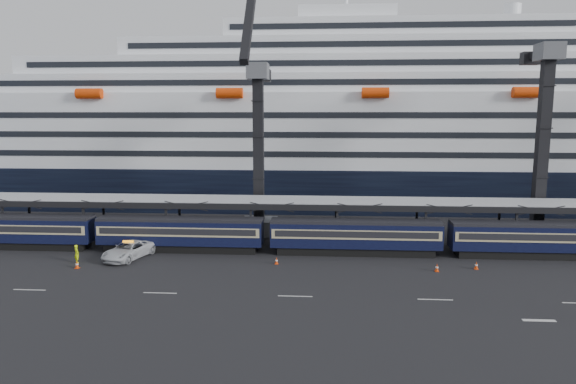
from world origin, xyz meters
name	(u,v)px	position (x,y,z in m)	size (l,w,h in m)	color
ground	(448,285)	(0.00, 0.00, 0.00)	(260.00, 260.00, 0.00)	black
lane_markings	(565,308)	(8.15, -5.23, 0.01)	(111.00, 4.27, 0.02)	beige
train	(385,236)	(-4.65, 10.00, 2.20)	(133.05, 3.00, 4.05)	black
canopy	(422,203)	(0.00, 14.00, 5.25)	(130.00, 6.25, 5.53)	#94969C
cruise_ship	(383,133)	(-1.08, 45.99, 12.34)	(214.09, 28.84, 34.00)	black
crane_dark_near	(258,144)	(-20.00, 18.59, 11.93)	(4.50, 17.75, 35.08)	#484A4F
crane_dark_mid	(545,133)	(15.00, 17.59, 13.36)	(4.50, 18.24, 39.64)	#484A4F
pickup_truck	(128,250)	(-32.85, 6.50, 0.92)	(3.07, 6.66, 1.85)	silver
worker	(77,254)	(-37.72, 4.52, 0.99)	(0.72, 0.47, 1.97)	#D4F80D
traffic_cone_a	(77,264)	(-36.80, 2.62, 0.42)	(0.42, 0.42, 0.84)	red
traffic_cone_b	(115,259)	(-33.76, 5.06, 0.36)	(0.36, 0.36, 0.72)	red
traffic_cone_c	(276,261)	(-16.50, 5.53, 0.36)	(0.37, 0.37, 0.74)	red
traffic_cone_d	(437,268)	(-0.14, 4.07, 0.40)	(0.41, 0.41, 0.82)	red
traffic_cone_e	(476,265)	(4.04, 5.14, 0.40)	(0.40, 0.40, 0.81)	red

